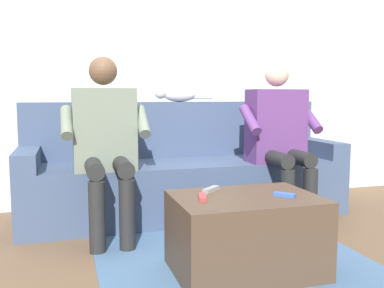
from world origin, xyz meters
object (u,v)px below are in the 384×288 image
Objects in this scene: remote_gray at (211,189)px; remote_red at (202,197)px; couch at (184,175)px; person_right_seated at (105,136)px; cat_on_backrest at (176,94)px; remote_blue at (285,195)px; coffee_table at (245,234)px; person_left_seated at (279,133)px.

remote_red is at bearing -165.43° from remote_gray.
remote_gray reaches higher than remote_red.
couch is 2.06× the size of person_right_seated.
cat_on_backrest is 1.64m from remote_blue.
coffee_table is at bearing 90.00° from couch.
cat_on_backrest reaches higher than coffee_table.
person_left_seated is at bearing -127.13° from coffee_table.
couch is 4.91× the size of cat_on_backrest.
person_left_seated is at bearing -0.81° from remote_gray.
person_left_seated is at bearing 136.18° from cat_on_backrest.
coffee_table is 0.32m from remote_red.
remote_gray reaches higher than remote_blue.
couch is 21.82× the size of remote_blue.
person_left_seated reaches higher than cat_on_backrest.
coffee_table is 6.66× the size of remote_blue.
person_left_seated reaches higher than remote_blue.
coffee_table is 1.65m from cat_on_backrest.
person_left_seated is 0.99× the size of person_right_seated.
couch is 1.32m from remote_blue.
cat_on_backrest is (0.64, -0.62, 0.29)m from person_left_seated.
remote_red is at bearing -140.62° from remote_blue.
remote_red reaches higher than coffee_table.
person_left_seated is at bearing 149.31° from remote_red.
cat_on_backrest is at bearing 145.62° from remote_blue.
couch is at bearing 146.98° from remote_blue.
person_right_seated reaches higher than person_left_seated.
cat_on_backrest is (-0.00, -0.24, 0.65)m from couch.
person_right_seated reaches higher than couch.
couch is at bearing -30.56° from person_left_seated.
person_left_seated reaches higher than remote_red.
coffee_table is at bearing 105.22° from remote_red.
remote_blue is at bearing 98.30° from couch.
person_right_seated is at bearing 83.14° from remote_gray.
person_left_seated reaches higher than coffee_table.
couch reaches higher than remote_gray.
coffee_table is 0.30m from remote_gray.
person_left_seated is (-0.65, 0.38, 0.36)m from couch.
remote_red is (0.24, 1.23, 0.12)m from couch.
cat_on_backrest reaches higher than couch.
remote_red reaches higher than remote_blue.
remote_gray reaches higher than coffee_table.
person_right_seated reaches higher than remote_blue.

